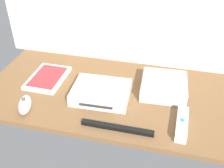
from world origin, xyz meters
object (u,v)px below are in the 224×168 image
remote_wand (182,124)px  sensor_bar (117,128)px  mini_computer (164,86)px  remote_nunchuk (25,104)px  game_case (48,78)px  game_console (101,92)px

remote_wand → sensor_bar: (-20.26, -5.94, -0.81)cm
mini_computer → remote_nunchuk: bearing=-154.7°
remote_wand → remote_nunchuk: 54.41cm
game_case → remote_nunchuk: remote_nunchuk is taller
mini_computer → remote_nunchuk: 51.73cm
game_console → remote_nunchuk: size_ratio=1.98×
game_console → remote_wand: size_ratio=1.45×
remote_wand → sensor_bar: 21.13cm
game_case → mini_computer: bearing=4.2°
remote_wand → remote_nunchuk: (-54.29, -3.68, 0.53)cm
game_console → game_case: size_ratio=1.13×
mini_computer → game_case: 47.16cm
game_case → sensor_bar: (34.27, -21.43, -0.06)cm
mini_computer → sensor_bar: 27.54cm
mini_computer → remote_wand: (7.51, -18.39, -1.13)cm
mini_computer → remote_wand: mini_computer is taller
game_console → game_case: (-24.59, 6.15, -1.44)cm
remote_nunchuk → sensor_bar: bearing=-24.4°
remote_wand → remote_nunchuk: remote_nunchuk is taller
remote_nunchuk → sensor_bar: (34.02, -2.25, -1.34)cm
game_console → game_case: 25.39cm
game_console → mini_computer: (22.44, 9.05, 0.44)cm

